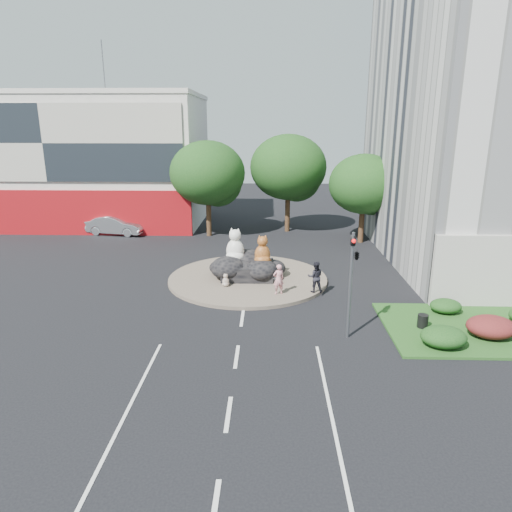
% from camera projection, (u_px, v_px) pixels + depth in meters
% --- Properties ---
extents(ground, '(120.00, 120.00, 0.00)m').
position_uv_depth(ground, '(237.00, 357.00, 19.37)').
color(ground, black).
rests_on(ground, ground).
extents(roundabout_island, '(10.00, 10.00, 0.20)m').
position_uv_depth(roundabout_island, '(248.00, 278.00, 28.95)').
color(roundabout_island, brown).
rests_on(roundabout_island, ground).
extents(rock_plinth, '(3.20, 2.60, 0.90)m').
position_uv_depth(rock_plinth, '(248.00, 270.00, 28.79)').
color(rock_plinth, black).
rests_on(rock_plinth, roundabout_island).
extents(shophouse_block, '(25.20, 12.30, 17.40)m').
position_uv_depth(shophouse_block, '(74.00, 160.00, 44.99)').
color(shophouse_block, silver).
rests_on(shophouse_block, ground).
extents(grass_verge, '(10.00, 6.00, 0.12)m').
position_uv_depth(grass_verge, '(490.00, 329.00, 21.89)').
color(grass_verge, '#1D4C19').
rests_on(grass_verge, ground).
extents(tree_left, '(6.46, 6.46, 8.27)m').
position_uv_depth(tree_left, '(209.00, 176.00, 39.22)').
color(tree_left, '#382314').
rests_on(tree_left, ground).
extents(tree_mid, '(6.84, 6.84, 8.76)m').
position_uv_depth(tree_mid, '(289.00, 170.00, 40.86)').
color(tree_mid, '#382314').
rests_on(tree_mid, ground).
extents(tree_right, '(5.70, 5.70, 7.30)m').
position_uv_depth(tree_right, '(364.00, 187.00, 37.10)').
color(tree_right, '#382314').
rests_on(tree_right, ground).
extents(hedge_near_green, '(2.00, 1.60, 0.90)m').
position_uv_depth(hedge_near_green, '(444.00, 337.00, 19.91)').
color(hedge_near_green, '#113813').
rests_on(hedge_near_green, grass_verge).
extents(hedge_red, '(2.20, 1.76, 0.99)m').
position_uv_depth(hedge_red, '(491.00, 327.00, 20.79)').
color(hedge_red, '#4F151A').
rests_on(hedge_red, grass_verge).
extents(hedge_back_green, '(1.60, 1.28, 0.72)m').
position_uv_depth(hedge_back_green, '(446.00, 306.00, 23.54)').
color(hedge_back_green, '#113813').
rests_on(hedge_back_green, grass_verge).
extents(traffic_light, '(0.44, 1.24, 5.00)m').
position_uv_depth(traffic_light, '(354.00, 263.00, 20.14)').
color(traffic_light, '#595B60').
rests_on(traffic_light, ground).
extents(street_lamp, '(2.34, 0.22, 8.06)m').
position_uv_depth(street_lamp, '(475.00, 217.00, 25.43)').
color(street_lamp, '#595B60').
rests_on(street_lamp, ground).
extents(cat_white, '(1.52, 1.39, 2.20)m').
position_uv_depth(cat_white, '(235.00, 245.00, 28.77)').
color(cat_white, silver).
rests_on(cat_white, rock_plinth).
extents(cat_tabby, '(1.35, 1.24, 1.88)m').
position_uv_depth(cat_tabby, '(262.00, 250.00, 28.26)').
color(cat_tabby, '#C48228').
rests_on(cat_tabby, rock_plinth).
extents(kitten_calico, '(0.58, 0.54, 0.80)m').
position_uv_depth(kitten_calico, '(226.00, 280.00, 27.18)').
color(kitten_calico, white).
rests_on(kitten_calico, roundabout_island).
extents(kitten_white, '(0.63, 0.61, 0.81)m').
position_uv_depth(kitten_white, '(273.00, 274.00, 28.20)').
color(kitten_white, silver).
rests_on(kitten_white, roundabout_island).
extents(pedestrian_pink, '(0.74, 0.60, 1.76)m').
position_uv_depth(pedestrian_pink, '(279.00, 279.00, 25.79)').
color(pedestrian_pink, '#D68A8F').
rests_on(pedestrian_pink, roundabout_island).
extents(pedestrian_dark, '(0.91, 0.71, 1.83)m').
position_uv_depth(pedestrian_dark, '(315.00, 277.00, 26.08)').
color(pedestrian_dark, black).
rests_on(pedestrian_dark, roundabout_island).
extents(parked_car, '(5.43, 2.67, 1.71)m').
position_uv_depth(parked_car, '(116.00, 225.00, 40.83)').
color(parked_car, '#A5A8AC').
rests_on(parked_car, ground).
extents(litter_bin, '(0.66, 0.66, 0.64)m').
position_uv_depth(litter_bin, '(423.00, 321.00, 21.83)').
color(litter_bin, black).
rests_on(litter_bin, grass_verge).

